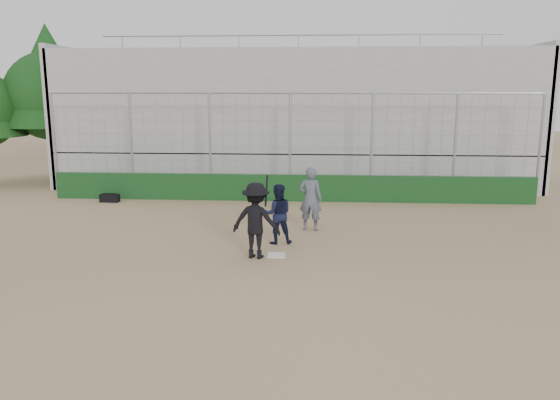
# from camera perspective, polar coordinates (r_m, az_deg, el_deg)

# --- Properties ---
(ground) EXTENTS (90.00, 90.00, 0.00)m
(ground) POSITION_cam_1_polar(r_m,az_deg,el_deg) (13.82, -0.39, -5.82)
(ground) COLOR olive
(ground) RESTS_ON ground
(home_plate) EXTENTS (0.44, 0.44, 0.02)m
(home_plate) POSITION_cam_1_polar(r_m,az_deg,el_deg) (13.82, -0.39, -5.77)
(home_plate) COLOR white
(home_plate) RESTS_ON ground
(backstop) EXTENTS (18.10, 0.25, 4.04)m
(backstop) POSITION_cam_1_polar(r_m,az_deg,el_deg) (20.44, 1.06, 2.55)
(backstop) COLOR #113815
(backstop) RESTS_ON ground
(bleachers) EXTENTS (20.25, 6.70, 6.98)m
(bleachers) POSITION_cam_1_polar(r_m,az_deg,el_deg) (25.17, 1.63, 8.70)
(bleachers) COLOR #959595
(bleachers) RESTS_ON ground
(tree_left) EXTENTS (4.48, 4.48, 7.00)m
(tree_left) POSITION_cam_1_polar(r_m,az_deg,el_deg) (26.98, -22.97, 11.12)
(tree_left) COLOR #342413
(tree_left) RESTS_ON ground
(batter_at_plate) EXTENTS (1.33, 0.92, 2.02)m
(batter_at_plate) POSITION_cam_1_polar(r_m,az_deg,el_deg) (13.45, -2.53, -2.15)
(batter_at_plate) COLOR black
(batter_at_plate) RESTS_ON ground
(catcher_crouched) EXTENTS (0.89, 0.75, 1.11)m
(catcher_crouched) POSITION_cam_1_polar(r_m,az_deg,el_deg) (14.74, -0.25, -2.50)
(catcher_crouched) COLOR black
(catcher_crouched) RESTS_ON ground
(umpire) EXTENTS (0.77, 0.59, 1.71)m
(umpire) POSITION_cam_1_polar(r_m,az_deg,el_deg) (16.13, 3.19, -0.21)
(umpire) COLOR #4D5362
(umpire) RESTS_ON ground
(equipment_bag) EXTENTS (0.72, 0.34, 0.34)m
(equipment_bag) POSITION_cam_1_polar(r_m,az_deg,el_deg) (21.33, -17.37, 0.20)
(equipment_bag) COLOR black
(equipment_bag) RESTS_ON ground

